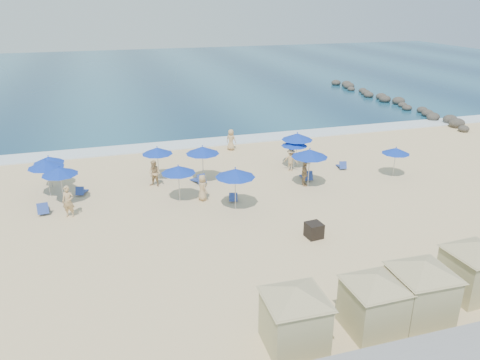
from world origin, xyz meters
name	(u,v)px	position (x,y,z in m)	size (l,w,h in m)	color
ground	(275,218)	(0.00, 0.00, 0.00)	(160.00, 160.00, 0.00)	beige
ocean	(153,75)	(0.00, 55.00, 0.03)	(160.00, 80.00, 0.06)	navy
surf_line	(211,142)	(0.00, 15.50, 0.04)	(160.00, 2.50, 0.08)	white
rock_jetty	(390,100)	(24.01, 24.90, 0.36)	(2.56, 26.66, 0.96)	#2F2B27
trash_bin	(314,230)	(1.10, -2.70, 0.40)	(0.80, 0.80, 0.80)	black
cabana_0	(295,309)	(-3.16, -9.95, 1.58)	(4.41, 4.41, 2.77)	tan
cabana_1	(374,295)	(0.01, -9.95, 1.52)	(4.24, 4.24, 2.66)	tan
cabana_2	(422,283)	(2.08, -9.91, 1.62)	(4.52, 4.52, 2.84)	tan
cabana_3	(474,262)	(5.19, -9.19, 1.57)	(4.37, 4.37, 2.74)	tan
umbrella_0	(49,160)	(-12.42, 8.63, 1.93)	(1.96, 1.96, 2.23)	#A5A8AD
umbrella_1	(60,171)	(-11.59, 5.70, 2.11)	(2.13, 2.13, 2.43)	#A5A8AD
umbrella_2	(46,164)	(-12.46, 7.12, 2.16)	(2.19, 2.19, 2.49)	#A5A8AD
umbrella_3	(178,169)	(-4.78, 4.00, 2.06)	(2.09, 2.09, 2.38)	#A5A8AD
umbrella_4	(157,151)	(-5.49, 8.09, 2.06)	(2.08, 2.08, 2.37)	#A5A8AD
umbrella_5	(202,150)	(-2.65, 6.80, 2.23)	(2.26, 2.26, 2.57)	#A5A8AD
umbrella_6	(235,173)	(-1.84, 1.82, 2.30)	(2.33, 2.33, 2.65)	#A5A8AD
umbrella_7	(294,143)	(4.29, 7.49, 1.89)	(1.91, 1.91, 2.17)	#A5A8AD
umbrella_8	(310,153)	(3.76, 3.80, 2.34)	(2.37, 2.37, 2.70)	#A5A8AD
umbrella_9	(297,137)	(4.66, 7.85, 2.25)	(2.28, 2.28, 2.60)	#A5A8AD
umbrella_10	(396,151)	(10.28, 3.82, 1.88)	(1.90, 1.90, 2.17)	#A5A8AD
beach_chair_0	(43,209)	(-12.69, 4.61, 0.26)	(0.77, 1.45, 0.76)	#2A439B
beach_chair_1	(81,191)	(-10.58, 6.83, 0.22)	(0.81, 1.26, 0.64)	#2A439B
beach_chair_2	(199,179)	(-3.00, 6.57, 0.25)	(0.97, 1.45, 0.74)	#2A439B
beach_chair_3	(233,197)	(-1.61, 3.07, 0.22)	(0.79, 1.24, 0.63)	#2A439B
beach_chair_4	(307,176)	(4.21, 4.98, 0.26)	(0.83, 1.46, 0.76)	#2A439B
beach_chair_5	(342,166)	(7.62, 6.31, 0.22)	(0.76, 1.25, 0.64)	#2A439B
beachgoer_0	(68,202)	(-11.18, 3.64, 0.94)	(0.69, 0.45, 1.88)	tan
beachgoer_1	(155,174)	(-5.90, 6.86, 0.89)	(0.86, 0.67, 1.77)	tan
beachgoer_2	(305,174)	(3.59, 4.04, 0.85)	(1.00, 0.41, 1.70)	tan
beachgoer_3	(291,160)	(3.87, 7.06, 0.81)	(1.05, 0.60, 1.62)	tan
beachgoer_4	(231,140)	(1.10, 13.00, 0.87)	(0.85, 0.55, 1.73)	tan
beachgoer_5	(202,188)	(-3.39, 3.71, 0.83)	(0.81, 0.53, 1.65)	tan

